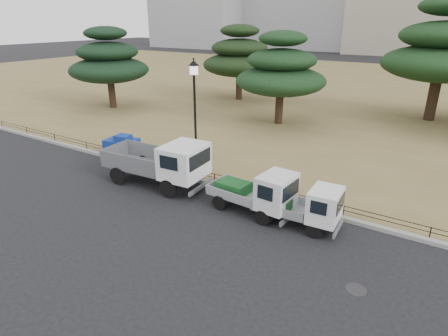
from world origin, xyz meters
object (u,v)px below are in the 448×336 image
Objects in this scene: truck_kei_front at (257,192)px; street_lamp at (195,100)px; truck_kei_rear at (303,206)px; tarp_pile at (122,145)px; truck_large at (160,161)px.

street_lamp is (-4.07, 1.53, 2.90)m from truck_kei_front.
street_lamp reaches higher than truck_kei_rear.
tarp_pile is at bearing 167.46° from truck_kei_rear.
truck_kei_front is 1.91m from truck_kei_rear.
truck_kei_front is at bearing 177.34° from truck_kei_rear.
truck_kei_rear reaches higher than tarp_pile.
truck_kei_front is 1.90× the size of tarp_pile.
street_lamp reaches higher than truck_large.
tarp_pile is at bearing 153.72° from truck_large.
truck_large is 3.15m from street_lamp.
truck_kei_front is at bearing -20.64° from street_lamp.
tarp_pile is at bearing 173.09° from truck_kei_front.
tarp_pile is (-9.57, 1.96, -0.31)m from truck_kei_front.
truck_kei_rear is 0.59× the size of street_lamp.
truck_large is at bearing 176.93° from truck_kei_rear.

